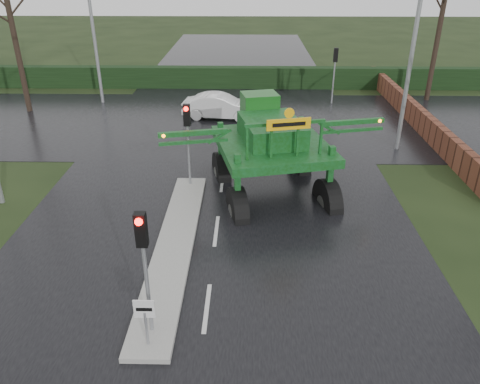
{
  "coord_description": "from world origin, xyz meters",
  "views": [
    {
      "loc": [
        1.09,
        -9.94,
        8.58
      ],
      "look_at": [
        0.85,
        3.1,
        2.0
      ],
      "focal_mm": 35.0,
      "sensor_mm": 36.0,
      "label": 1
    }
  ],
  "objects_px": {
    "traffic_signal_mid": "(187,128)",
    "traffic_signal_far": "(335,63)",
    "street_light_left_far": "(95,5)",
    "crop_sprayer": "(236,152)",
    "keep_left_sign": "(145,315)",
    "traffic_signal_near": "(143,249)",
    "street_light_right": "(410,22)",
    "white_sedan": "(220,118)"
  },
  "relations": [
    {
      "from": "street_light_right",
      "to": "white_sedan",
      "type": "height_order",
      "value": "street_light_right"
    },
    {
      "from": "traffic_signal_far",
      "to": "white_sedan",
      "type": "height_order",
      "value": "traffic_signal_far"
    },
    {
      "from": "street_light_left_far",
      "to": "white_sedan",
      "type": "distance_m",
      "value": 10.22
    },
    {
      "from": "traffic_signal_far",
      "to": "white_sedan",
      "type": "bearing_deg",
      "value": 24.65
    },
    {
      "from": "street_light_left_far",
      "to": "white_sedan",
      "type": "relative_size",
      "value": 2.31
    },
    {
      "from": "keep_left_sign",
      "to": "traffic_signal_near",
      "type": "xyz_separation_m",
      "value": [
        0.0,
        0.49,
        1.53
      ]
    },
    {
      "from": "white_sedan",
      "to": "traffic_signal_mid",
      "type": "bearing_deg",
      "value": -178.76
    },
    {
      "from": "traffic_signal_mid",
      "to": "crop_sprayer",
      "type": "distance_m",
      "value": 2.75
    },
    {
      "from": "traffic_signal_far",
      "to": "street_light_left_far",
      "type": "xyz_separation_m",
      "value": [
        -14.69,
        -0.01,
        3.4
      ]
    },
    {
      "from": "traffic_signal_mid",
      "to": "street_light_left_far",
      "type": "height_order",
      "value": "street_light_left_far"
    },
    {
      "from": "street_light_right",
      "to": "street_light_left_far",
      "type": "xyz_separation_m",
      "value": [
        -16.39,
        8.0,
        0.0
      ]
    },
    {
      "from": "keep_left_sign",
      "to": "street_light_left_far",
      "type": "bearing_deg",
      "value": 107.78
    },
    {
      "from": "traffic_signal_mid",
      "to": "traffic_signal_far",
      "type": "bearing_deg",
      "value": 58.07
    },
    {
      "from": "street_light_left_far",
      "to": "white_sedan",
      "type": "height_order",
      "value": "street_light_left_far"
    },
    {
      "from": "traffic_signal_far",
      "to": "street_light_right",
      "type": "relative_size",
      "value": 0.35
    },
    {
      "from": "traffic_signal_mid",
      "to": "white_sedan",
      "type": "relative_size",
      "value": 0.81
    },
    {
      "from": "traffic_signal_far",
      "to": "street_light_left_far",
      "type": "distance_m",
      "value": 15.08
    },
    {
      "from": "crop_sprayer",
      "to": "white_sedan",
      "type": "height_order",
      "value": "crop_sprayer"
    },
    {
      "from": "traffic_signal_far",
      "to": "street_light_left_far",
      "type": "bearing_deg",
      "value": 0.03
    },
    {
      "from": "traffic_signal_far",
      "to": "traffic_signal_mid",
      "type": "bearing_deg",
      "value": 58.07
    },
    {
      "from": "street_light_right",
      "to": "street_light_left_far",
      "type": "relative_size",
      "value": 1.0
    },
    {
      "from": "traffic_signal_far",
      "to": "crop_sprayer",
      "type": "xyz_separation_m",
      "value": [
        -5.84,
        -14.44,
        -0.24
      ]
    },
    {
      "from": "traffic_signal_mid",
      "to": "street_light_right",
      "type": "distance_m",
      "value": 11.05
    },
    {
      "from": "traffic_signal_far",
      "to": "street_light_left_far",
      "type": "height_order",
      "value": "street_light_left_far"
    },
    {
      "from": "white_sedan",
      "to": "keep_left_sign",
      "type": "bearing_deg",
      "value": -176.55
    },
    {
      "from": "traffic_signal_near",
      "to": "traffic_signal_far",
      "type": "xyz_separation_m",
      "value": [
        7.8,
        21.02,
        0.0
      ]
    },
    {
      "from": "white_sedan",
      "to": "traffic_signal_near",
      "type": "bearing_deg",
      "value": -176.61
    },
    {
      "from": "traffic_signal_near",
      "to": "white_sedan",
      "type": "relative_size",
      "value": 0.81
    },
    {
      "from": "traffic_signal_near",
      "to": "keep_left_sign",
      "type": "bearing_deg",
      "value": -90.0
    },
    {
      "from": "keep_left_sign",
      "to": "street_light_left_far",
      "type": "relative_size",
      "value": 0.14
    },
    {
      "from": "street_light_left_far",
      "to": "white_sedan",
      "type": "xyz_separation_m",
      "value": [
        7.63,
        -3.24,
        -5.99
      ]
    },
    {
      "from": "traffic_signal_near",
      "to": "street_light_left_far",
      "type": "bearing_deg",
      "value": 108.17
    },
    {
      "from": "keep_left_sign",
      "to": "traffic_signal_far",
      "type": "relative_size",
      "value": 0.38
    },
    {
      "from": "keep_left_sign",
      "to": "street_light_right",
      "type": "distance_m",
      "value": 17.23
    },
    {
      "from": "keep_left_sign",
      "to": "white_sedan",
      "type": "distance_m",
      "value": 18.31
    },
    {
      "from": "street_light_left_far",
      "to": "crop_sprayer",
      "type": "relative_size",
      "value": 1.15
    },
    {
      "from": "traffic_signal_far",
      "to": "street_light_left_far",
      "type": "relative_size",
      "value": 0.35
    },
    {
      "from": "street_light_right",
      "to": "traffic_signal_mid",
      "type": "bearing_deg",
      "value": -154.6
    },
    {
      "from": "traffic_signal_far",
      "to": "street_light_right",
      "type": "distance_m",
      "value": 8.86
    },
    {
      "from": "keep_left_sign",
      "to": "traffic_signal_near",
      "type": "relative_size",
      "value": 0.38
    },
    {
      "from": "keep_left_sign",
      "to": "traffic_signal_near",
      "type": "height_order",
      "value": "traffic_signal_near"
    },
    {
      "from": "keep_left_sign",
      "to": "traffic_signal_mid",
      "type": "relative_size",
      "value": 0.38
    }
  ]
}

